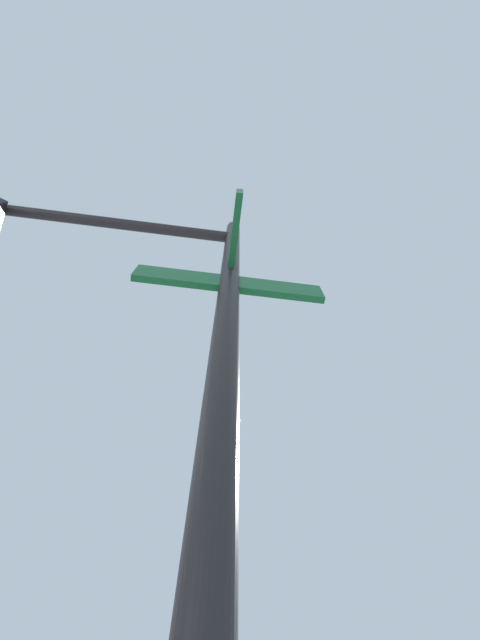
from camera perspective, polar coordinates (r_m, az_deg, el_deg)
name	(u,v)px	position (r m, az deg, el deg)	size (l,w,h in m)	color
traffic_signal_near	(61,271)	(2.48, -23.40, 6.21)	(1.32, 2.63, 5.65)	black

